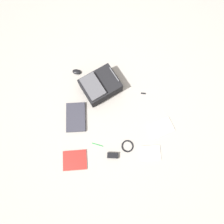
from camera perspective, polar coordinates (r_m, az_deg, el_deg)
name	(u,v)px	position (r m, az deg, el deg)	size (l,w,h in m)	color
ground_plane	(114,111)	(2.18, 0.77, 0.19)	(4.12, 4.12, 0.00)	gray
backpack	(100,86)	(2.19, -3.78, 8.22)	(0.48, 0.52, 0.20)	black
laptop	(76,117)	(2.19, -11.23, -1.56)	(0.37, 0.25, 0.03)	#24242C
book_red	(161,128)	(2.21, 14.96, -4.81)	(0.24, 0.31, 0.02)	silver
book_blue	(150,153)	(2.15, 11.91, -12.47)	(0.19, 0.24, 0.02)	silver
book_manual	(75,160)	(2.15, -11.54, -14.52)	(0.23, 0.27, 0.02)	silver
computer_mouse	(77,72)	(2.38, -10.97, 12.23)	(0.07, 0.11, 0.04)	black
cable_coil	(127,146)	(2.12, 4.85, -10.58)	(0.14, 0.14, 0.02)	black
power_brick	(113,155)	(2.10, 0.24, -13.41)	(0.06, 0.12, 0.03)	black
pen_black	(98,145)	(2.12, -4.51, -10.12)	(0.01, 0.01, 0.13)	#198C33
usb_stick	(143,93)	(2.27, 9.76, 5.77)	(0.02, 0.06, 0.01)	black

